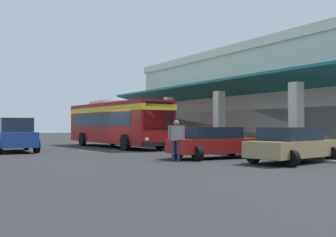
# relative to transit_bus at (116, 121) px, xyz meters

# --- Properties ---
(ground) EXTENTS (120.00, 120.00, 0.00)m
(ground) POSITION_rel_transit_bus_xyz_m (3.06, 6.14, -1.85)
(ground) COLOR #262628
(curb_strip) EXTENTS (29.59, 0.50, 0.12)m
(curb_strip) POSITION_rel_transit_bus_xyz_m (3.12, 2.87, -1.79)
(curb_strip) COLOR #9E998E
(curb_strip) RESTS_ON ground
(plaza_building) EXTENTS (24.96, 13.99, 7.35)m
(plaza_building) POSITION_rel_transit_bus_xyz_m (3.12, 12.50, 1.83)
(plaza_building) COLOR beige
(plaza_building) RESTS_ON ground
(transit_bus) EXTENTS (11.34, 3.26, 3.34)m
(transit_bus) POSITION_rel_transit_bus_xyz_m (0.00, 0.00, 0.00)
(transit_bus) COLOR maroon
(transit_bus) RESTS_ON ground
(parked_sedan_tan) EXTENTS (2.86, 4.62, 1.47)m
(parked_sedan_tan) POSITION_rel_transit_bus_xyz_m (14.71, 1.41, -1.10)
(parked_sedan_tan) COLOR #9E845B
(parked_sedan_tan) RESTS_ON ground
(parked_sedan_red) EXTENTS (2.71, 4.55, 1.47)m
(parked_sedan_red) POSITION_rel_transit_bus_xyz_m (11.22, 0.07, -1.10)
(parked_sedan_red) COLOR maroon
(parked_sedan_red) RESTS_ON ground
(parked_suv_blue) EXTENTS (4.87, 2.33, 1.97)m
(parked_suv_blue) POSITION_rel_transit_bus_xyz_m (1.42, -7.14, -0.84)
(parked_suv_blue) COLOR navy
(parked_suv_blue) RESTS_ON ground
(pedestrian) EXTENTS (0.48, 0.63, 1.78)m
(pedestrian) POSITION_rel_transit_bus_xyz_m (11.31, -2.12, -0.84)
(pedestrian) COLOR navy
(pedestrian) RESTS_ON ground
(potted_palm) EXTENTS (1.47, 1.60, 3.18)m
(potted_palm) POSITION_rel_transit_bus_xyz_m (-1.05, 4.21, -1.04)
(potted_palm) COLOR brown
(potted_palm) RESTS_ON ground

